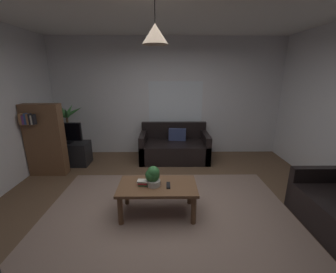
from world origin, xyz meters
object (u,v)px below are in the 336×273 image
Objects in this scene: book_on_table_1 at (143,183)px; pendant_lamp at (155,34)px; book_on_table_2 at (143,181)px; bookshelf_corner at (45,140)px; remote_on_table_0 at (168,185)px; couch_under_window at (174,148)px; tv at (65,133)px; coffee_table at (158,190)px; potted_plant_on_table at (153,176)px; book_on_table_0 at (144,184)px; tv_stand at (68,153)px; potted_palm_corner at (69,135)px.

pendant_lamp is at bearing 4.39° from book_on_table_1.
book_on_table_2 is 0.10× the size of bookshelf_corner.
couch_under_window is at bearing -95.02° from remote_on_table_0.
book_on_table_2 is at bearing -43.88° from tv.
potted_plant_on_table is at bearing -175.23° from coffee_table.
book_on_table_0 is at bearing -32.79° from bookshelf_corner.
potted_plant_on_table is (0.14, 0.01, 0.10)m from book_on_table_1.
remote_on_table_0 is (0.35, -0.02, -0.03)m from book_on_table_1.
bookshelf_corner reaches higher than tv_stand.
book_on_table_2 is 0.16m from potted_plant_on_table.
book_on_table_1 is at bearing -3.68° from remote_on_table_0.
couch_under_window reaches higher than remote_on_table_0.
book_on_table_1 is at bearing -33.05° from bookshelf_corner.
potted_plant_on_table reaches higher than book_on_table_0.
tv is (-1.82, 1.75, 0.21)m from book_on_table_2.
book_on_table_0 is 0.15× the size of tv_stand.
tv is 0.49m from bookshelf_corner.
bookshelf_corner is at bearing -163.64° from couch_under_window.
book_on_table_1 is at bearing -48.24° from potted_palm_corner.
book_on_table_2 is at bearing 87.39° from book_on_table_1.
couch_under_window reaches higher than book_on_table_1.
book_on_table_1 is at bearing -153.95° from book_on_table_0.
book_on_table_2 is (-0.51, -2.04, 0.24)m from couch_under_window.
pendant_lamp is at bearing -45.25° from potted_palm_corner.
bookshelf_corner reaches higher than tv.
pendant_lamp is at bearing -14.03° from remote_on_table_0.
couch_under_window reaches higher than book_on_table_2.
remote_on_table_0 is (0.35, -0.02, -0.06)m from book_on_table_2.
potted_palm_corner is (-2.16, 2.18, 0.17)m from coffee_table.
pendant_lamp is at bearing -40.72° from tv.
book_on_table_2 reaches higher than remote_on_table_0.
book_on_table_0 is 2.56m from tv_stand.
tv is at bearing 136.05° from book_on_table_1.
tv_stand is at bearing 68.59° from bookshelf_corner.
remote_on_table_0 is at bearing -13.66° from pendant_lamp.
book_on_table_1 is 2.94m from potted_palm_corner.
tv_stand is (-2.17, 1.80, -0.21)m from remote_on_table_0.
potted_plant_on_table is 0.55× the size of pendant_lamp.
potted_plant_on_table is 1.77m from pendant_lamp.
bookshelf_corner is at bearing 149.69° from coffee_table.
book_on_table_2 is 0.53× the size of potted_plant_on_table.
tv_stand is at bearing 138.93° from coffee_table.
potted_palm_corner is at bearing 131.76° from book_on_table_1.
potted_palm_corner is 0.90m from bookshelf_corner.
remote_on_table_0 is at bearing -94.65° from couch_under_window.
coffee_table is 0.23m from book_on_table_1.
couch_under_window is at bearing 81.22° from pendant_lamp.
tv is at bearing 67.67° from bookshelf_corner.
bookshelf_corner is at bearing -93.31° from potted_palm_corner.
coffee_table is 7.86× the size of book_on_table_0.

